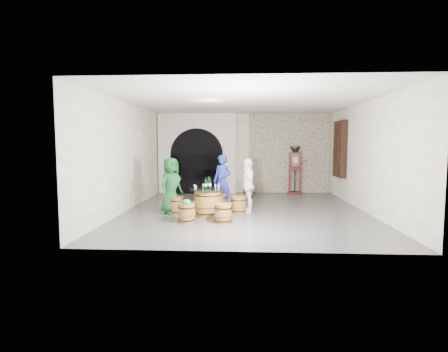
# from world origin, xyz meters

# --- Properties ---
(ground) EXTENTS (8.00, 8.00, 0.00)m
(ground) POSITION_xyz_m (0.00, 0.00, 0.00)
(ground) COLOR #2E2E31
(ground) RESTS_ON ground
(wall_back) EXTENTS (8.00, 0.00, 8.00)m
(wall_back) POSITION_xyz_m (0.00, 4.00, 1.60)
(wall_back) COLOR silver
(wall_back) RESTS_ON ground
(wall_front) EXTENTS (8.00, 0.00, 8.00)m
(wall_front) POSITION_xyz_m (0.00, -4.00, 1.60)
(wall_front) COLOR silver
(wall_front) RESTS_ON ground
(wall_left) EXTENTS (0.00, 8.00, 8.00)m
(wall_left) POSITION_xyz_m (-3.50, 0.00, 1.60)
(wall_left) COLOR silver
(wall_left) RESTS_ON ground
(wall_right) EXTENTS (0.00, 8.00, 8.00)m
(wall_right) POSITION_xyz_m (3.50, 0.00, 1.60)
(wall_right) COLOR silver
(wall_right) RESTS_ON ground
(ceiling) EXTENTS (8.00, 8.00, 0.00)m
(ceiling) POSITION_xyz_m (0.00, 0.00, 3.20)
(ceiling) COLOR beige
(ceiling) RESTS_ON wall_back
(stone_facing_panel) EXTENTS (3.20, 0.12, 3.18)m
(stone_facing_panel) POSITION_xyz_m (1.80, 3.94, 1.60)
(stone_facing_panel) COLOR #B3A88E
(stone_facing_panel) RESTS_ON ground
(arched_opening) EXTENTS (3.10, 0.60, 3.19)m
(arched_opening) POSITION_xyz_m (-1.90, 3.74, 1.58)
(arched_opening) COLOR silver
(arched_opening) RESTS_ON ground
(shuttered_window) EXTENTS (0.23, 1.10, 2.00)m
(shuttered_window) POSITION_xyz_m (3.38, 2.40, 1.80)
(shuttered_window) COLOR black
(shuttered_window) RESTS_ON wall_right
(barrel_table) EXTENTS (0.99, 0.99, 0.76)m
(barrel_table) POSITION_xyz_m (-1.01, -0.82, 0.38)
(barrel_table) COLOR brown
(barrel_table) RESTS_ON ground
(barrel_stool_left) EXTENTS (0.46, 0.46, 0.48)m
(barrel_stool_left) POSITION_xyz_m (-1.93, -0.57, 0.24)
(barrel_stool_left) COLOR brown
(barrel_stool_left) RESTS_ON ground
(barrel_stool_far) EXTENTS (0.46, 0.46, 0.48)m
(barrel_stool_far) POSITION_xyz_m (-0.78, 0.11, 0.24)
(barrel_stool_far) COLOR brown
(barrel_stool_far) RESTS_ON ground
(barrel_stool_right) EXTENTS (0.46, 0.46, 0.48)m
(barrel_stool_right) POSITION_xyz_m (-0.17, -0.36, 0.24)
(barrel_stool_right) COLOR brown
(barrel_stool_right) RESTS_ON ground
(barrel_stool_near_right) EXTENTS (0.46, 0.46, 0.48)m
(barrel_stool_near_right) POSITION_xyz_m (-0.55, -1.65, 0.24)
(barrel_stool_near_right) COLOR brown
(barrel_stool_near_right) RESTS_ON ground
(barrel_stool_near_left) EXTENTS (0.46, 0.46, 0.48)m
(barrel_stool_near_left) POSITION_xyz_m (-1.47, -1.65, 0.24)
(barrel_stool_near_left) COLOR brown
(barrel_stool_near_left) RESTS_ON ground
(green_cap) EXTENTS (0.25, 0.20, 0.11)m
(green_cap) POSITION_xyz_m (-1.47, -1.65, 0.53)
(green_cap) COLOR #0C8A50
(green_cap) RESTS_ON barrel_stool_near_left
(person_green) EXTENTS (0.84, 0.93, 1.59)m
(person_green) POSITION_xyz_m (-2.09, -0.53, 0.80)
(person_green) COLOR #11401A
(person_green) RESTS_ON ground
(person_blue) EXTENTS (0.72, 0.64, 1.66)m
(person_blue) POSITION_xyz_m (-0.69, 0.44, 0.83)
(person_blue) COLOR navy
(person_blue) RESTS_ON ground
(person_white) EXTENTS (0.49, 0.96, 1.57)m
(person_white) POSITION_xyz_m (0.09, -0.22, 0.78)
(person_white) COLOR white
(person_white) RESTS_ON ground
(wine_bottle_left) EXTENTS (0.08, 0.08, 0.32)m
(wine_bottle_left) POSITION_xyz_m (-1.07, -0.86, 0.89)
(wine_bottle_left) COLOR black
(wine_bottle_left) RESTS_ON barrel_table
(wine_bottle_center) EXTENTS (0.08, 0.08, 0.32)m
(wine_bottle_center) POSITION_xyz_m (-0.96, -0.81, 0.89)
(wine_bottle_center) COLOR black
(wine_bottle_center) RESTS_ON barrel_table
(wine_bottle_right) EXTENTS (0.08, 0.08, 0.32)m
(wine_bottle_right) POSITION_xyz_m (-1.02, -0.62, 0.89)
(wine_bottle_right) COLOR black
(wine_bottle_right) RESTS_ON barrel_table
(tasting_glass_a) EXTENTS (0.05, 0.05, 0.10)m
(tasting_glass_a) POSITION_xyz_m (-1.32, -0.99, 0.81)
(tasting_glass_a) COLOR #B66A23
(tasting_glass_a) RESTS_ON barrel_table
(tasting_glass_b) EXTENTS (0.05, 0.05, 0.10)m
(tasting_glass_b) POSITION_xyz_m (-0.82, -0.68, 0.81)
(tasting_glass_b) COLOR #B66A23
(tasting_glass_b) RESTS_ON barrel_table
(tasting_glass_c) EXTENTS (0.05, 0.05, 0.10)m
(tasting_glass_c) POSITION_xyz_m (-1.18, -0.55, 0.81)
(tasting_glass_c) COLOR #B66A23
(tasting_glass_c) RESTS_ON barrel_table
(tasting_glass_d) EXTENTS (0.05, 0.05, 0.10)m
(tasting_glass_d) POSITION_xyz_m (-0.73, -0.49, 0.81)
(tasting_glass_d) COLOR #B66A23
(tasting_glass_d) RESTS_ON barrel_table
(tasting_glass_e) EXTENTS (0.05, 0.05, 0.10)m
(tasting_glass_e) POSITION_xyz_m (-0.72, -0.96, 0.81)
(tasting_glass_e) COLOR #B66A23
(tasting_glass_e) RESTS_ON barrel_table
(tasting_glass_f) EXTENTS (0.05, 0.05, 0.10)m
(tasting_glass_f) POSITION_xyz_m (-1.39, -0.78, 0.81)
(tasting_glass_f) COLOR #B66A23
(tasting_glass_f) RESTS_ON barrel_table
(side_barrel) EXTENTS (0.43, 0.43, 0.58)m
(side_barrel) POSITION_xyz_m (0.16, 3.40, 0.29)
(side_barrel) COLOR brown
(side_barrel) RESTS_ON ground
(corking_press) EXTENTS (0.79, 0.51, 1.89)m
(corking_press) POSITION_xyz_m (1.98, 3.57, 1.10)
(corking_press) COLOR #480C0C
(corking_press) RESTS_ON ground
(control_box) EXTENTS (0.18, 0.10, 0.22)m
(control_box) POSITION_xyz_m (2.05, 3.86, 1.35)
(control_box) COLOR silver
(control_box) RESTS_ON wall_back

